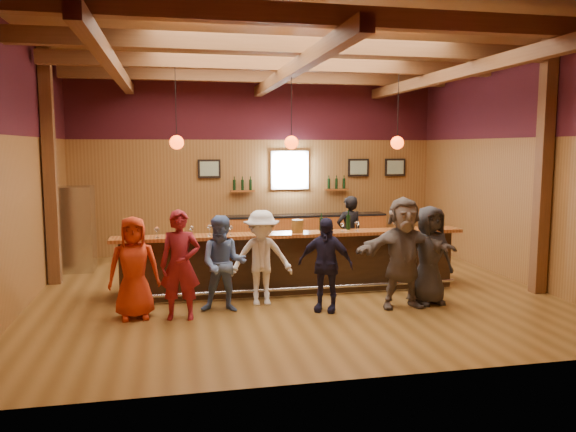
{
  "coord_description": "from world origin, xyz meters",
  "views": [
    {
      "loc": [
        -2.1,
        -9.81,
        2.62
      ],
      "look_at": [
        0.0,
        0.3,
        1.35
      ],
      "focal_mm": 35.0,
      "sensor_mm": 36.0,
      "label": 1
    }
  ],
  "objects": [
    {
      "name": "room",
      "position": [
        0.0,
        0.06,
        3.21
      ],
      "size": [
        9.04,
        9.0,
        4.52
      ],
      "color": "brown",
      "rests_on": "ground"
    },
    {
      "name": "customer_brown",
      "position": [
        1.57,
        -1.39,
        0.91
      ],
      "size": [
        1.71,
        0.62,
        1.82
      ],
      "primitive_type": "imported",
      "rotation": [
        0.0,
        0.0,
        -0.05
      ],
      "color": "#655A51",
      "rests_on": "ground"
    },
    {
      "name": "customer_navy",
      "position": [
        0.27,
        -1.32,
        0.76
      ],
      "size": [
        0.96,
        0.75,
        1.51
      ],
      "primitive_type": "imported",
      "rotation": [
        0.0,
        0.0,
        -0.49
      ],
      "color": "#1B1A34",
      "rests_on": "ground"
    },
    {
      "name": "glass_b",
      "position": [
        -1.78,
        -0.15,
        1.23
      ],
      "size": [
        0.08,
        0.08,
        0.17
      ],
      "color": "silver",
      "rests_on": "bar_counter"
    },
    {
      "name": "glass_c",
      "position": [
        -1.48,
        -0.17,
        1.25
      ],
      "size": [
        0.08,
        0.08,
        0.19
      ],
      "color": "silver",
      "rests_on": "bar_counter"
    },
    {
      "name": "glass_h",
      "position": [
        1.89,
        -0.23,
        1.23
      ],
      "size": [
        0.07,
        0.07,
        0.17
      ],
      "color": "silver",
      "rests_on": "bar_counter"
    },
    {
      "name": "glass_e",
      "position": [
        -0.61,
        -0.22,
        1.25
      ],
      "size": [
        0.08,
        0.08,
        0.19
      ],
      "color": "silver",
      "rests_on": "bar_counter"
    },
    {
      "name": "framed_pictures",
      "position": [
        1.67,
        3.94,
        2.1
      ],
      "size": [
        5.35,
        0.05,
        0.45
      ],
      "color": "black",
      "rests_on": "room"
    },
    {
      "name": "bottle_b",
      "position": [
        1.07,
        -0.02,
        1.25
      ],
      "size": [
        0.08,
        0.08,
        0.36
      ],
      "color": "black",
      "rests_on": "bar_counter"
    },
    {
      "name": "back_bar_cabinet",
      "position": [
        1.2,
        3.72,
        0.48
      ],
      "size": [
        4.0,
        0.52,
        0.95
      ],
      "color": "brown",
      "rests_on": "ground"
    },
    {
      "name": "bar_counter",
      "position": [
        0.02,
        0.15,
        0.52
      ],
      "size": [
        6.3,
        1.07,
        1.11
      ],
      "color": "black",
      "rests_on": "ground"
    },
    {
      "name": "bartender",
      "position": [
        1.55,
        1.4,
        0.8
      ],
      "size": [
        0.65,
        0.49,
        1.6
      ],
      "primitive_type": "imported",
      "rotation": [
        0.0,
        0.0,
        3.33
      ],
      "color": "black",
      "rests_on": "ground"
    },
    {
      "name": "glass_a",
      "position": [
        -2.36,
        -0.26,
        1.24
      ],
      "size": [
        0.08,
        0.08,
        0.18
      ],
      "color": "silver",
      "rests_on": "bar_counter"
    },
    {
      "name": "wine_shelves",
      "position": [
        0.8,
        3.88,
        1.62
      ],
      "size": [
        3.0,
        0.18,
        0.3
      ],
      "color": "brown",
      "rests_on": "room"
    },
    {
      "name": "customer_dark",
      "position": [
        2.09,
        -1.28,
        0.83
      ],
      "size": [
        0.88,
        0.64,
        1.66
      ],
      "primitive_type": "imported",
      "rotation": [
        0.0,
        0.0,
        0.15
      ],
      "color": "#2A2A2C",
      "rests_on": "ground"
    },
    {
      "name": "glass_g",
      "position": [
        1.18,
        -0.22,
        1.24
      ],
      "size": [
        0.08,
        0.08,
        0.18
      ],
      "color": "silver",
      "rests_on": "bar_counter"
    },
    {
      "name": "window",
      "position": [
        0.8,
        3.95,
        2.05
      ],
      "size": [
        0.95,
        0.09,
        0.95
      ],
      "color": "silver",
      "rests_on": "room"
    },
    {
      "name": "ice_bucket",
      "position": [
        0.08,
        -0.17,
        1.22
      ],
      "size": [
        0.21,
        0.21,
        0.23
      ],
      "primitive_type": "cylinder",
      "color": "brown",
      "rests_on": "bar_counter"
    },
    {
      "name": "customer_white",
      "position": [
        -0.67,
        -0.75,
        0.79
      ],
      "size": [
        1.05,
        0.64,
        1.59
      ],
      "primitive_type": "imported",
      "rotation": [
        0.0,
        0.0,
        -0.05
      ],
      "color": "white",
      "rests_on": "ground"
    },
    {
      "name": "customer_redvest",
      "position": [
        -2.0,
        -1.29,
        0.84
      ],
      "size": [
        0.67,
        0.49,
        1.68
      ],
      "primitive_type": "imported",
      "rotation": [
        0.0,
        0.0,
        -0.16
      ],
      "color": "maroon",
      "rests_on": "ground"
    },
    {
      "name": "bottle_a",
      "position": [
        0.55,
        -0.02,
        1.23
      ],
      "size": [
        0.07,
        0.07,
        0.31
      ],
      "color": "black",
      "rests_on": "bar_counter"
    },
    {
      "name": "glass_f",
      "position": [
        0.88,
        -0.27,
        1.23
      ],
      "size": [
        0.07,
        0.07,
        0.17
      ],
      "color": "silver",
      "rests_on": "bar_counter"
    },
    {
      "name": "pendant_lights",
      "position": [
        0.0,
        0.0,
        2.71
      ],
      "size": [
        4.24,
        0.24,
        1.37
      ],
      "color": "black",
      "rests_on": "room"
    },
    {
      "name": "glass_d",
      "position": [
        -1.12,
        -0.22,
        1.23
      ],
      "size": [
        0.07,
        0.07,
        0.17
      ],
      "color": "silver",
      "rests_on": "bar_counter"
    },
    {
      "name": "customer_denim",
      "position": [
        -1.33,
        -1.02,
        0.77
      ],
      "size": [
        0.85,
        0.72,
        1.55
      ],
      "primitive_type": "imported",
      "rotation": [
        0.0,
        0.0,
        -0.19
      ],
      "color": "#5675AD",
      "rests_on": "ground"
    },
    {
      "name": "stainless_fridge",
      "position": [
        -4.1,
        2.6,
        0.9
      ],
      "size": [
        0.7,
        0.7,
        1.8
      ],
      "primitive_type": "cube",
      "color": "silver",
      "rests_on": "ground"
    },
    {
      "name": "customer_orange",
      "position": [
        -2.7,
        -1.1,
        0.79
      ],
      "size": [
        0.81,
        0.56,
        1.58
      ],
      "primitive_type": "imported",
      "rotation": [
        0.0,
        0.0,
        0.08
      ],
      "color": "#B82E11",
      "rests_on": "ground"
    }
  ]
}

